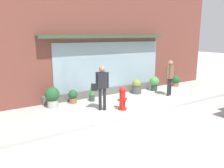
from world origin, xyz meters
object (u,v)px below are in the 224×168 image
at_px(fire_hydrant, 122,98).
at_px(potted_plant_corner_tall, 154,83).
at_px(potted_plant_near_hydrant, 52,96).
at_px(potted_plant_low_front, 73,96).
at_px(potted_plant_window_left, 92,91).
at_px(potted_plant_window_center, 176,81).
at_px(pedestrian_with_handbag, 102,84).
at_px(pedestrian_passerby, 170,75).
at_px(potted_plant_window_right, 137,87).

distance_m(fire_hydrant, potted_plant_corner_tall, 3.65).
height_order(fire_hydrant, potted_plant_near_hydrant, fire_hydrant).
height_order(potted_plant_low_front, potted_plant_window_left, potted_plant_window_left).
height_order(potted_plant_window_center, potted_plant_corner_tall, potted_plant_corner_tall).
height_order(potted_plant_corner_tall, potted_plant_near_hydrant, potted_plant_near_hydrant).
relative_size(pedestrian_with_handbag, potted_plant_window_left, 1.91).
bearing_deg(fire_hydrant, potted_plant_window_center, 19.60).
bearing_deg(potted_plant_corner_tall, potted_plant_low_front, 177.82).
distance_m(potted_plant_window_center, potted_plant_low_front, 6.34).
height_order(pedestrian_passerby, potted_plant_low_front, pedestrian_passerby).
height_order(potted_plant_window_center, potted_plant_low_front, potted_plant_window_center).
distance_m(pedestrian_with_handbag, potted_plant_near_hydrant, 2.12).
bearing_deg(potted_plant_window_right, potted_plant_window_center, 1.77).
distance_m(potted_plant_corner_tall, potted_plant_near_hydrant, 5.49).
bearing_deg(potted_plant_window_left, pedestrian_with_handbag, -100.43).
bearing_deg(pedestrian_passerby, potted_plant_window_right, -61.79).
relative_size(fire_hydrant, potted_plant_corner_tall, 1.24).
relative_size(fire_hydrant, potted_plant_window_center, 1.48).
distance_m(potted_plant_window_right, potted_plant_near_hydrant, 4.32).
xyz_separation_m(pedestrian_passerby, potted_plant_near_hydrant, (-5.41, 1.21, -0.55)).
height_order(potted_plant_near_hydrant, potted_plant_window_left, potted_plant_window_left).
bearing_deg(fire_hydrant, potted_plant_corner_tall, 27.29).
bearing_deg(potted_plant_window_right, potted_plant_corner_tall, -1.17).
bearing_deg(potted_plant_low_front, potted_plant_window_left, -9.40).
distance_m(fire_hydrant, potted_plant_low_front, 2.27).
height_order(potted_plant_window_right, potted_plant_window_left, potted_plant_window_left).
bearing_deg(fire_hydrant, potted_plant_window_right, 39.39).
relative_size(potted_plant_corner_tall, potted_plant_near_hydrant, 0.88).
distance_m(pedestrian_passerby, potted_plant_corner_tall, 1.29).
distance_m(fire_hydrant, potted_plant_near_hydrant, 2.84).
bearing_deg(pedestrian_with_handbag, potted_plant_near_hydrant, -7.75).
bearing_deg(pedestrian_with_handbag, fire_hydrant, -175.20).
xyz_separation_m(potted_plant_near_hydrant, potted_plant_window_left, (1.78, -0.02, -0.03)).
xyz_separation_m(pedestrian_with_handbag, potted_plant_corner_tall, (3.96, 1.28, -0.61)).
relative_size(potted_plant_window_right, potted_plant_corner_tall, 0.98).
bearing_deg(pedestrian_passerby, fire_hydrant, -5.30).
xyz_separation_m(fire_hydrant, potted_plant_near_hydrant, (-2.25, 1.73, -0.01)).
xyz_separation_m(pedestrian_passerby, potted_plant_corner_tall, (0.09, 1.15, -0.59)).
bearing_deg(potted_plant_window_center, potted_plant_near_hydrant, -179.56).
xyz_separation_m(pedestrian_passerby, potted_plant_window_left, (-3.63, 1.18, -0.58)).
relative_size(pedestrian_with_handbag, potted_plant_window_right, 2.39).
relative_size(pedestrian_with_handbag, potted_plant_window_center, 2.81).
distance_m(pedestrian_passerby, potted_plant_low_front, 4.72).
xyz_separation_m(potted_plant_window_center, potted_plant_window_right, (-2.96, -0.09, 0.03)).
height_order(pedestrian_passerby, potted_plant_window_left, pedestrian_passerby).
height_order(potted_plant_window_right, potted_plant_low_front, potted_plant_window_right).
bearing_deg(potted_plant_near_hydrant, potted_plant_corner_tall, -0.62).
relative_size(fire_hydrant, potted_plant_window_right, 1.27).
relative_size(pedestrian_passerby, potted_plant_low_front, 2.87).
bearing_deg(potted_plant_low_front, pedestrian_with_handbag, -67.65).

